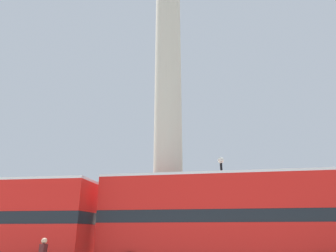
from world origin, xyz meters
TOP-DOWN VIEW (x-y plane):
  - monument_column at (0.00, 0.00)m, footprint 4.89×4.89m
  - bus_b at (2.84, -4.51)m, footprint 11.29×3.50m
  - equestrian_statue at (8.67, 3.31)m, footprint 4.51×3.82m
  - street_lamp at (3.30, -1.59)m, footprint 0.38×0.38m

SIDE VIEW (x-z plane):
  - equestrian_statue at x=8.67m, z-range -1.31..4.14m
  - bus_b at x=2.84m, z-range 0.23..4.64m
  - street_lamp at x=3.30m, z-range 0.12..6.15m
  - monument_column at x=0.00m, z-range -3.19..19.79m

